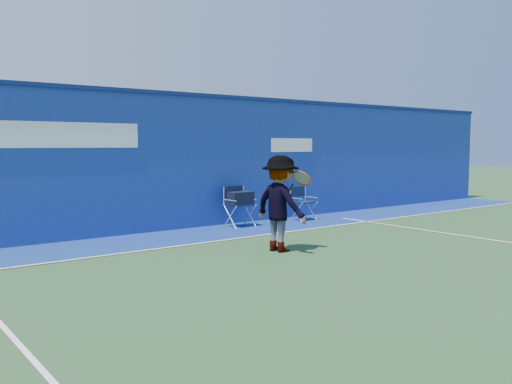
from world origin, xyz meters
TOP-DOWN VIEW (x-y plane):
  - ground at (0.00, 0.00)m, footprint 80.00×80.00m
  - stadium_wall at (-0.00, 5.20)m, footprint 24.00×0.50m
  - out_of_bounds_strip at (0.00, 4.10)m, footprint 24.00×1.80m
  - court_lines at (0.00, 0.60)m, footprint 24.00×12.00m
  - directors_chair_left at (1.57, 4.51)m, footprint 0.57×0.52m
  - directors_chair_right at (3.49, 4.42)m, footprint 0.51×0.46m
  - water_bottle at (2.68, 4.39)m, footprint 0.07×0.07m
  - tennis_player at (0.45, 1.71)m, footprint 0.95×1.17m

SIDE VIEW (x-z plane):
  - ground at x=0.00m, z-range 0.00..0.00m
  - out_of_bounds_strip at x=0.00m, z-range 0.00..0.01m
  - court_lines at x=0.00m, z-range 0.01..0.01m
  - water_bottle at x=2.68m, z-range 0.00..0.24m
  - directors_chair_right at x=3.49m, z-range -0.16..0.69m
  - directors_chair_left at x=1.57m, z-range -0.07..0.89m
  - tennis_player at x=0.45m, z-range 0.00..1.72m
  - stadium_wall at x=0.00m, z-range 0.01..3.09m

